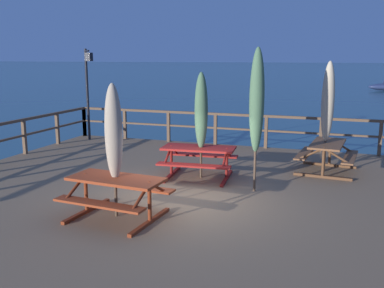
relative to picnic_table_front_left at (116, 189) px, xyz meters
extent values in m
plane|color=#2D5B6B|center=(0.67, 1.40, -1.39)|extent=(600.00, 600.00, 0.00)
cube|color=#846647|center=(0.67, 1.40, -0.97)|extent=(12.23, 11.73, 0.84)
cube|color=brown|center=(0.67, 7.11, 0.50)|extent=(11.93, 0.09, 0.08)
cube|color=brown|center=(0.67, 7.11, 0.03)|extent=(11.93, 0.07, 0.06)
cube|color=brown|center=(-5.30, 7.11, -0.03)|extent=(0.10, 0.10, 1.05)
cube|color=brown|center=(-3.60, 7.11, -0.03)|extent=(0.10, 0.10, 1.05)
cube|color=brown|center=(-1.89, 7.11, -0.03)|extent=(0.10, 0.10, 1.05)
cube|color=brown|center=(-0.19, 7.11, -0.03)|extent=(0.10, 0.10, 1.05)
cube|color=brown|center=(1.52, 7.11, -0.03)|extent=(0.10, 0.10, 1.05)
cube|color=brown|center=(3.22, 7.11, -0.03)|extent=(0.10, 0.10, 1.05)
cube|color=brown|center=(4.93, 7.11, -0.03)|extent=(0.10, 0.10, 1.05)
cube|color=brown|center=(-5.30, 3.85, -0.03)|extent=(0.10, 0.10, 1.05)
cube|color=brown|center=(-5.30, 5.48, -0.03)|extent=(0.10, 0.10, 1.05)
cube|color=brown|center=(-5.30, 7.11, -0.03)|extent=(0.10, 0.10, 1.05)
cube|color=#993819|center=(0.00, 0.00, 0.19)|extent=(1.79, 0.89, 0.05)
cube|color=#993819|center=(-0.04, -0.56, -0.11)|extent=(1.75, 0.41, 0.04)
cube|color=#993819|center=(0.04, 0.56, -0.11)|extent=(1.75, 0.41, 0.04)
cube|color=maroon|center=(-0.69, 0.05, -0.52)|extent=(0.19, 1.40, 0.06)
cylinder|color=maroon|center=(-0.69, 0.05, -0.18)|extent=(0.07, 0.07, 0.74)
cylinder|color=maroon|center=(-0.71, -0.23, 0.04)|extent=(0.10, 0.63, 0.37)
cylinder|color=maroon|center=(-0.66, 0.33, 0.04)|extent=(0.10, 0.63, 0.37)
cube|color=maroon|center=(0.69, -0.05, -0.52)|extent=(0.19, 1.40, 0.06)
cylinder|color=maroon|center=(0.69, -0.05, -0.18)|extent=(0.07, 0.07, 0.74)
cylinder|color=maroon|center=(0.66, -0.33, 0.04)|extent=(0.10, 0.63, 0.37)
cylinder|color=maroon|center=(0.71, 0.23, 0.04)|extent=(0.10, 0.63, 0.37)
cube|color=brown|center=(3.50, 4.69, 0.19)|extent=(0.90, 1.71, 0.05)
cube|color=brown|center=(4.06, 4.64, -0.11)|extent=(0.43, 1.67, 0.04)
cube|color=brown|center=(2.95, 4.74, -0.11)|extent=(0.43, 1.67, 0.04)
cube|color=brown|center=(3.45, 4.05, -0.52)|extent=(1.40, 0.20, 0.06)
cylinder|color=brown|center=(3.45, 4.05, -0.18)|extent=(0.07, 0.07, 0.74)
cylinder|color=brown|center=(3.73, 4.02, 0.04)|extent=(0.63, 0.11, 0.37)
cylinder|color=brown|center=(3.17, 4.07, 0.04)|extent=(0.63, 0.11, 0.37)
cube|color=brown|center=(3.56, 5.33, -0.52)|extent=(1.40, 0.20, 0.06)
cylinder|color=brown|center=(3.56, 5.33, -0.18)|extent=(0.07, 0.07, 0.74)
cylinder|color=brown|center=(3.84, 5.31, 0.04)|extent=(0.63, 0.11, 0.37)
cylinder|color=brown|center=(3.28, 5.36, 0.04)|extent=(0.63, 0.11, 0.37)
cube|color=maroon|center=(0.56, 3.08, 0.19)|extent=(1.82, 0.92, 0.05)
cube|color=maroon|center=(0.61, 2.52, -0.11)|extent=(1.77, 0.44, 0.04)
cube|color=maroon|center=(0.51, 3.63, -0.11)|extent=(1.77, 0.44, 0.04)
cube|color=maroon|center=(-0.13, 3.01, -0.52)|extent=(0.21, 1.40, 0.06)
cylinder|color=maroon|center=(-0.13, 3.01, -0.18)|extent=(0.07, 0.07, 0.74)
cylinder|color=maroon|center=(-0.11, 2.73, 0.04)|extent=(0.12, 0.63, 0.37)
cylinder|color=maroon|center=(-0.16, 3.29, 0.04)|extent=(0.12, 0.63, 0.37)
cube|color=maroon|center=(1.25, 3.14, -0.52)|extent=(0.21, 1.40, 0.06)
cylinder|color=maroon|center=(1.25, 3.14, -0.18)|extent=(0.07, 0.07, 0.74)
cylinder|color=maroon|center=(1.28, 2.86, 0.04)|extent=(0.12, 0.63, 0.37)
cylinder|color=maroon|center=(1.23, 3.42, 0.04)|extent=(0.12, 0.63, 0.37)
cylinder|color=#4C3828|center=(-0.05, 0.07, 0.62)|extent=(0.06, 0.06, 2.34)
ellipsoid|color=tan|center=(-0.05, 0.07, 1.03)|extent=(0.32, 0.32, 1.78)
cylinder|color=#685B4C|center=(-0.05, 0.07, 0.90)|extent=(0.21, 0.21, 0.05)
cone|color=#4C3828|center=(-0.05, 0.07, 1.86)|extent=(0.10, 0.10, 0.14)
cylinder|color=#4C3828|center=(3.45, 4.70, 0.79)|extent=(0.06, 0.06, 2.68)
ellipsoid|color=#CCB793|center=(3.45, 4.70, 1.26)|extent=(0.32, 0.32, 2.03)
cylinder|color=#7A6E58|center=(3.45, 4.70, 1.11)|extent=(0.21, 0.21, 0.05)
cone|color=#4C3828|center=(3.45, 4.70, 2.19)|extent=(0.10, 0.10, 0.14)
cylinder|color=#4C3828|center=(0.61, 3.10, 0.67)|extent=(0.06, 0.06, 2.44)
ellipsoid|color=#4C704C|center=(0.61, 3.10, 1.10)|extent=(0.32, 0.32, 1.85)
cylinder|color=#2D432D|center=(0.61, 3.10, 0.96)|extent=(0.21, 0.21, 0.05)
cone|color=#4C3828|center=(0.61, 3.10, 1.95)|extent=(0.10, 0.10, 0.14)
cylinder|color=#4C3828|center=(2.07, 2.45, 0.93)|extent=(0.06, 0.06, 2.96)
ellipsoid|color=#4C704C|center=(2.07, 2.45, 1.45)|extent=(0.32, 0.32, 2.25)
cylinder|color=#2D432D|center=(2.07, 2.45, 1.28)|extent=(0.21, 0.21, 0.05)
cone|color=#4C3828|center=(2.07, 2.45, 2.48)|extent=(0.10, 0.10, 0.14)
cylinder|color=black|center=(-4.75, 6.56, 1.05)|extent=(0.09, 0.09, 3.20)
cylinder|color=black|center=(-4.56, 6.37, 2.57)|extent=(0.42, 0.44, 0.06)
cube|color=black|center=(-4.37, 6.17, 2.37)|extent=(0.20, 0.20, 0.28)
sphere|color=#F4E08C|center=(-4.37, 6.17, 2.37)|extent=(0.14, 0.14, 0.14)
camera|label=1|loc=(3.80, -6.70, 2.36)|focal=40.48mm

